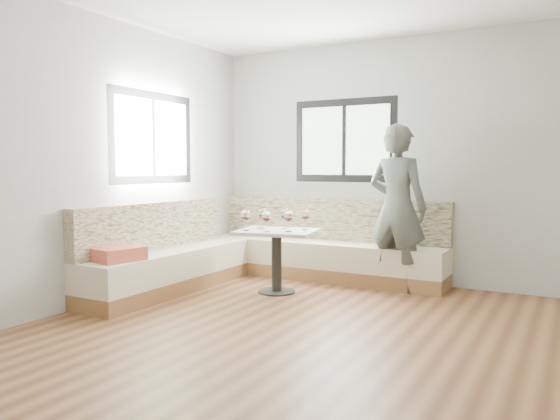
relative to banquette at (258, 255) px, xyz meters
name	(u,v)px	position (x,y,z in m)	size (l,w,h in m)	color
room	(324,156)	(1.51, -1.54, 1.08)	(5.01, 5.01, 2.81)	brown
banquette	(258,255)	(0.00, 0.00, 0.00)	(2.90, 2.80, 0.95)	brown
table	(277,246)	(0.41, -0.28, 0.17)	(0.92, 0.78, 0.67)	black
person	(397,208)	(1.48, 0.44, 0.56)	(0.65, 0.43, 1.79)	#4D534F
olive_ramekin	(261,228)	(0.23, -0.30, 0.35)	(0.09, 0.09, 0.04)	white
wine_glass_a	(246,216)	(0.14, -0.48, 0.49)	(0.10, 0.10, 0.22)	white
wine_glass_b	(267,217)	(0.40, -0.48, 0.49)	(0.10, 0.10, 0.22)	white
wine_glass_c	(289,216)	(0.58, -0.34, 0.49)	(0.10, 0.10, 0.22)	white
wine_glass_d	(285,214)	(0.42, -0.13, 0.49)	(0.10, 0.10, 0.22)	white
wine_glass_e	(306,215)	(0.66, -0.11, 0.49)	(0.10, 0.10, 0.22)	white
wine_glass_f	(263,213)	(0.15, -0.14, 0.49)	(0.10, 0.10, 0.22)	white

